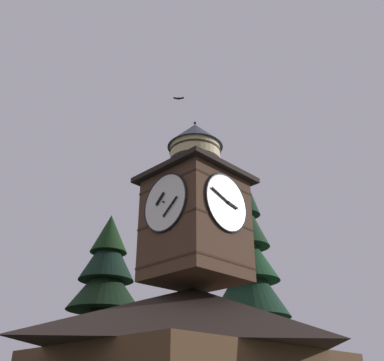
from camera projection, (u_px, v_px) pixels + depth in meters
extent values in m
pyramid|color=#2D231E|center=(193.00, 319.00, 20.14)|extent=(12.55, 10.55, 2.85)
cube|color=#4C3323|center=(195.00, 230.00, 20.86)|extent=(3.87, 3.87, 4.97)
cube|color=#352318|center=(196.00, 269.00, 20.02)|extent=(3.91, 3.91, 0.10)
cube|color=#352318|center=(195.00, 230.00, 20.84)|extent=(3.91, 3.91, 0.10)
cube|color=#352318|center=(195.00, 195.00, 21.67)|extent=(3.91, 3.91, 0.10)
cylinder|color=white|center=(226.00, 203.00, 19.97)|extent=(2.75, 0.10, 2.75)
torus|color=black|center=(227.00, 202.00, 19.96)|extent=(2.85, 0.10, 2.85)
cube|color=black|center=(233.00, 205.00, 20.10)|extent=(0.70, 0.04, 0.24)
cube|color=black|center=(220.00, 195.00, 19.65)|extent=(1.09, 0.04, 0.45)
sphere|color=black|center=(228.00, 202.00, 19.90)|extent=(0.10, 0.10, 0.10)
cylinder|color=white|center=(165.00, 202.00, 19.96)|extent=(0.10, 2.75, 2.75)
torus|color=black|center=(165.00, 202.00, 19.95)|extent=(0.10, 2.85, 2.85)
cube|color=black|center=(160.00, 199.00, 20.16)|extent=(0.04, 0.59, 0.56)
cube|color=black|center=(170.00, 206.00, 19.46)|extent=(0.04, 0.92, 0.77)
sphere|color=black|center=(163.00, 202.00, 19.89)|extent=(0.10, 0.10, 0.10)
cube|color=black|center=(195.00, 181.00, 22.01)|extent=(4.57, 4.57, 0.25)
cylinder|color=tan|center=(195.00, 163.00, 22.45)|extent=(2.58, 2.58, 1.77)
cylinder|color=#2D2319|center=(195.00, 173.00, 22.19)|extent=(2.64, 2.64, 0.10)
cylinder|color=#2D2319|center=(195.00, 163.00, 22.45)|extent=(2.64, 2.64, 0.10)
cylinder|color=#2D2319|center=(195.00, 153.00, 22.71)|extent=(2.64, 2.64, 0.10)
cone|color=#384251|center=(195.00, 136.00, 23.16)|extent=(2.88, 2.88, 1.44)
sphere|color=#2D3847|center=(195.00, 123.00, 23.52)|extent=(0.16, 0.16, 0.16)
cone|color=black|center=(100.00, 346.00, 23.58)|extent=(6.16, 6.16, 2.97)
cone|color=black|center=(102.00, 321.00, 24.15)|extent=(5.16, 5.16, 2.21)
cone|color=black|center=(106.00, 284.00, 25.03)|extent=(4.16, 4.16, 2.89)
cone|color=black|center=(108.00, 255.00, 25.78)|extent=(3.16, 3.16, 3.01)
cone|color=#173216|center=(110.00, 234.00, 26.37)|extent=(2.16, 2.16, 2.37)
cone|color=#163622|center=(251.00, 326.00, 27.79)|extent=(6.14, 6.14, 3.75)
cone|color=#163121|center=(249.00, 285.00, 28.93)|extent=(5.14, 5.14, 4.27)
cone|color=#193E22|center=(247.00, 255.00, 29.80)|extent=(4.15, 4.15, 3.56)
cone|color=#1A371F|center=(245.00, 223.00, 30.84)|extent=(3.15, 3.15, 3.60)
cone|color=#16301F|center=(244.00, 193.00, 31.84)|extent=(2.16, 2.16, 3.43)
sphere|color=silver|center=(112.00, 301.00, 56.36)|extent=(1.54, 1.54, 1.54)
ellipsoid|color=black|center=(179.00, 98.00, 27.06)|extent=(0.21, 0.21, 0.11)
cube|color=black|center=(176.00, 98.00, 27.06)|extent=(0.32, 0.32, 0.11)
cube|color=black|center=(181.00, 98.00, 27.06)|extent=(0.32, 0.32, 0.11)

